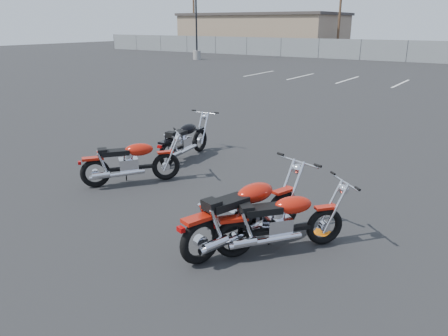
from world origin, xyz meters
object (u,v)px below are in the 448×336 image
Objects in this scene: motorcycle_front_red at (131,162)px; motorcycle_third_red at (245,214)px; motorcycle_second_black at (184,140)px; motorcycle_rear_red at (281,222)px.

motorcycle_third_red reaches higher than motorcycle_front_red.
motorcycle_rear_red is (4.05, -2.82, -0.00)m from motorcycle_second_black.
motorcycle_rear_red is at bearing -34.88° from motorcycle_second_black.
motorcycle_front_red is at bearing 163.58° from motorcycle_third_red.
motorcycle_front_red is at bearing 168.00° from motorcycle_rear_red.
motorcycle_front_red is 1.04× the size of motorcycle_rear_red.
motorcycle_third_red is at bearing -40.18° from motorcycle_second_black.
motorcycle_second_black is 4.94m from motorcycle_rear_red.
motorcycle_third_red reaches higher than motorcycle_second_black.
motorcycle_second_black is at bearing 145.12° from motorcycle_rear_red.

